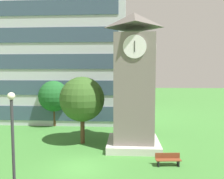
{
  "coord_description": "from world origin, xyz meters",
  "views": [
    {
      "loc": [
        3.27,
        -14.95,
        6.71
      ],
      "look_at": [
        1.97,
        5.57,
        5.09
      ],
      "focal_mm": 35.4,
      "sensor_mm": 36.0,
      "label": 1
    }
  ],
  "objects_px": {
    "clock_tower": "(134,88)",
    "park_bench": "(168,159)",
    "street_lamp": "(13,137)",
    "tree_by_building": "(82,99)",
    "tree_streetside": "(54,96)"
  },
  "relations": [
    {
      "from": "park_bench",
      "to": "street_lamp",
      "type": "xyz_separation_m",
      "value": [
        -8.5,
        -5.5,
        3.12
      ]
    },
    {
      "from": "park_bench",
      "to": "street_lamp",
      "type": "height_order",
      "value": "street_lamp"
    },
    {
      "from": "street_lamp",
      "to": "tree_by_building",
      "type": "distance_m",
      "value": 10.24
    },
    {
      "from": "clock_tower",
      "to": "tree_by_building",
      "type": "relative_size",
      "value": 1.88
    },
    {
      "from": "park_bench",
      "to": "tree_streetside",
      "type": "relative_size",
      "value": 0.32
    },
    {
      "from": "park_bench",
      "to": "tree_streetside",
      "type": "distance_m",
      "value": 16.49
    },
    {
      "from": "clock_tower",
      "to": "tree_streetside",
      "type": "relative_size",
      "value": 2.08
    },
    {
      "from": "clock_tower",
      "to": "street_lamp",
      "type": "height_order",
      "value": "clock_tower"
    },
    {
      "from": "park_bench",
      "to": "tree_by_building",
      "type": "relative_size",
      "value": 0.29
    },
    {
      "from": "clock_tower",
      "to": "tree_by_building",
      "type": "distance_m",
      "value": 4.94
    },
    {
      "from": "street_lamp",
      "to": "tree_by_building",
      "type": "xyz_separation_m",
      "value": [
        1.38,
        10.13,
        0.61
      ]
    },
    {
      "from": "clock_tower",
      "to": "park_bench",
      "type": "height_order",
      "value": "clock_tower"
    },
    {
      "from": "park_bench",
      "to": "tree_by_building",
      "type": "xyz_separation_m",
      "value": [
        -7.11,
        4.63,
        3.73
      ]
    },
    {
      "from": "clock_tower",
      "to": "park_bench",
      "type": "xyz_separation_m",
      "value": [
        2.36,
        -3.9,
        -4.88
      ]
    },
    {
      "from": "park_bench",
      "to": "clock_tower",
      "type": "bearing_deg",
      "value": 121.21
    }
  ]
}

